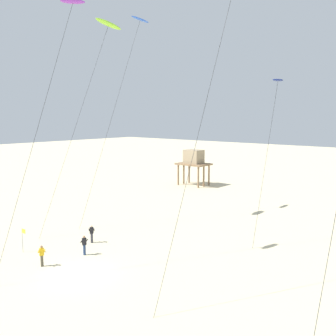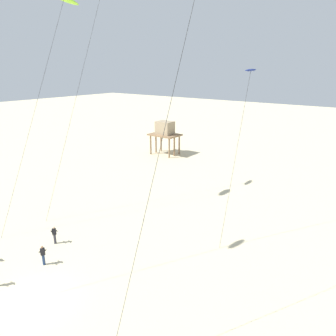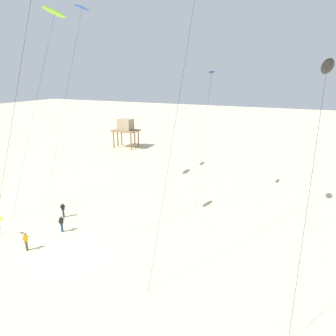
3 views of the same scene
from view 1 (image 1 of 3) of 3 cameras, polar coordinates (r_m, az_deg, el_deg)
ground_plane at (r=31.09m, az=-12.73°, el=-14.61°), size 260.00×260.00×0.00m
kite_blue at (r=47.72m, az=-4.15°, el=19.97°), size 0.81×10.33×22.60m
kite_purple at (r=32.96m, az=-13.66°, el=21.37°), size 0.87×8.31×20.39m
kite_navy at (r=37.92m, az=15.34°, el=11.46°), size 0.55×4.63×14.90m
kite_lime at (r=44.78m, az=-8.57°, el=19.48°), size 1.21×10.64×21.66m
kite_flyer_nearest at (r=34.66m, az=-11.86°, el=-10.66°), size 0.65×0.67×1.67m
kite_flyer_middle at (r=33.04m, az=-17.58°, el=-11.78°), size 0.67×0.69×1.67m
kite_flyer_furthest at (r=37.68m, az=-10.84°, el=-9.14°), size 0.73×0.73×1.67m
stilt_house at (r=66.13m, az=3.68°, el=1.18°), size 5.19×3.69×5.92m
marker_flag at (r=36.48m, az=-19.99°, el=-9.05°), size 0.57×0.05×2.10m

